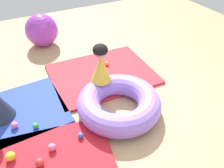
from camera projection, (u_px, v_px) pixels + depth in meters
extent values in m
plane|color=tan|center=(122.00, 109.00, 3.15)|extent=(8.00, 8.00, 0.00)
cube|color=red|center=(102.00, 74.00, 3.78)|extent=(1.66, 1.33, 0.04)
cube|color=#2D47B7|center=(1.00, 118.00, 2.99)|extent=(1.65, 1.14, 0.04)
torus|color=#9975EA|center=(119.00, 103.00, 3.02)|extent=(1.10, 1.10, 0.30)
cone|color=yellow|center=(101.00, 69.00, 3.06)|extent=(0.39, 0.39, 0.36)
sphere|color=tan|center=(100.00, 51.00, 2.90)|extent=(0.18, 0.18, 0.18)
ellipsoid|color=black|center=(100.00, 50.00, 2.89)|extent=(0.20, 0.20, 0.15)
sphere|color=pink|center=(52.00, 147.00, 2.55)|extent=(0.09, 0.09, 0.09)
sphere|color=red|center=(40.00, 162.00, 2.39)|extent=(0.10, 0.10, 0.10)
sphere|color=orange|center=(107.00, 63.00, 3.92)|extent=(0.07, 0.07, 0.07)
sphere|color=yellow|center=(10.00, 156.00, 2.45)|extent=(0.10, 0.10, 0.10)
sphere|color=blue|center=(81.00, 135.00, 2.69)|extent=(0.07, 0.07, 0.07)
sphere|color=green|center=(36.00, 126.00, 2.81)|extent=(0.07, 0.07, 0.07)
sphere|color=pink|center=(14.00, 125.00, 2.81)|extent=(0.09, 0.09, 0.09)
sphere|color=purple|center=(42.00, 30.00, 4.43)|extent=(0.62, 0.62, 0.62)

